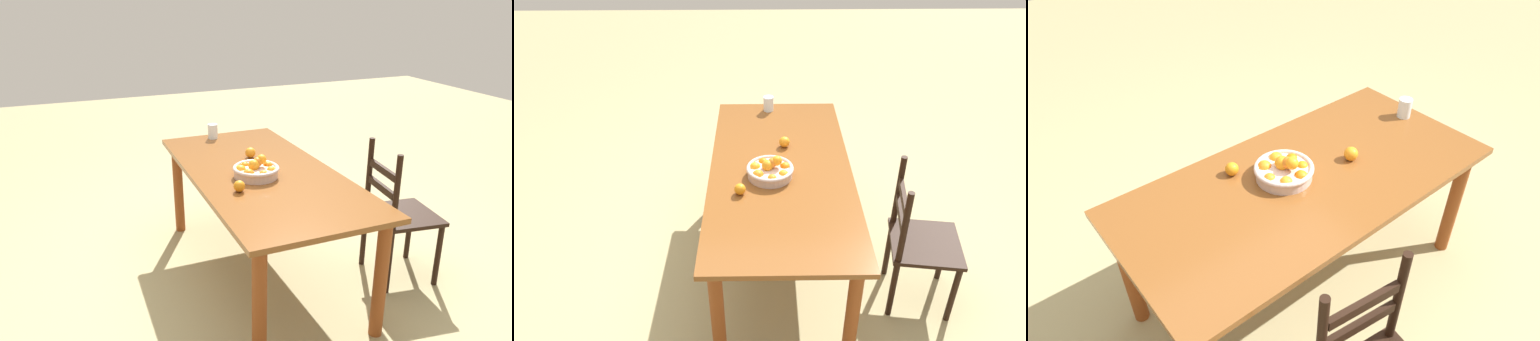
{
  "view_description": "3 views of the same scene",
  "coord_description": "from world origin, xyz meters",
  "views": [
    {
      "loc": [
        2.56,
        -1.08,
        1.77
      ],
      "look_at": [
        0.08,
        -0.07,
        0.77
      ],
      "focal_mm": 33.88,
      "sensor_mm": 36.0,
      "label": 1
    },
    {
      "loc": [
        2.48,
        -0.1,
        2.37
      ],
      "look_at": [
        0.08,
        -0.07,
        0.77
      ],
      "focal_mm": 34.49,
      "sensor_mm": 36.0,
      "label": 2
    },
    {
      "loc": [
        1.15,
        1.24,
        2.07
      ],
      "look_at": [
        0.08,
        -0.07,
        0.77
      ],
      "focal_mm": 32.64,
      "sensor_mm": 36.0,
      "label": 3
    }
  ],
  "objects": [
    {
      "name": "ground_plane",
      "position": [
        0.0,
        0.0,
        0.0
      ],
      "size": [
        12.0,
        12.0,
        0.0
      ],
      "primitive_type": "plane",
      "color": "tan"
    },
    {
      "name": "dining_table",
      "position": [
        0.0,
        0.0,
        0.62
      ],
      "size": [
        1.77,
        0.85,
        0.73
      ],
      "color": "brown",
      "rests_on": "ground"
    },
    {
      "name": "chair_near_window",
      "position": [
        0.35,
        0.79,
        0.43
      ],
      "size": [
        0.45,
        0.45,
        0.9
      ],
      "rotation": [
        0.0,
        0.0,
        3.0
      ],
      "color": "black",
      "rests_on": "ground"
    },
    {
      "name": "fruit_bowl",
      "position": [
        0.08,
        -0.07,
        0.77
      ],
      "size": [
        0.28,
        0.28,
        0.13
      ],
      "color": "beige",
      "rests_on": "dining_table"
    },
    {
      "name": "orange_loose_0",
      "position": [
        0.25,
        -0.24,
        0.76
      ],
      "size": [
        0.06,
        0.06,
        0.06
      ],
      "primitive_type": "sphere",
      "color": "orange",
      "rests_on": "dining_table"
    },
    {
      "name": "orange_loose_1",
      "position": [
        -0.26,
        0.03,
        0.76
      ],
      "size": [
        0.07,
        0.07,
        0.07
      ],
      "primitive_type": "sphere",
      "color": "orange",
      "rests_on": "dining_table"
    },
    {
      "name": "drinking_glass",
      "position": [
        -0.78,
        -0.06,
        0.78
      ],
      "size": [
        0.07,
        0.07,
        0.11
      ],
      "primitive_type": "cylinder",
      "color": "silver",
      "rests_on": "dining_table"
    }
  ]
}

